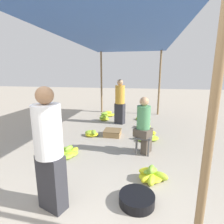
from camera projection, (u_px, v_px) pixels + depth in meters
The scene contains 18 objects.
canopy_post_front_right at pixel (211, 127), 1.50m from camera, with size 0.08×0.08×2.76m, color olive.
canopy_post_back_left at pixel (101, 83), 8.07m from camera, with size 0.08×0.08×2.76m, color olive.
canopy_post_back_right at pixel (159, 84), 7.58m from camera, with size 0.08×0.08×2.76m, color olive.
canopy_tarp at pixel (119, 35), 4.48m from camera, with size 3.00×6.75×0.04m, color #33569E.
vendor_foreground at pixel (49, 149), 2.25m from camera, with size 0.45×0.45×1.68m.
stool at pixel (143, 139), 4.01m from camera, with size 0.34×0.34×0.42m.
vendor_seated at pixel (144, 125), 3.94m from camera, with size 0.45×0.45×1.32m.
basin_black at pixel (137, 199), 2.49m from camera, with size 0.51×0.51×0.15m.
banana_pile_left_0 at pixel (104, 117), 6.87m from camera, with size 0.40×0.48×0.34m.
banana_pile_left_1 at pixel (68, 153), 3.96m from camera, with size 0.48×0.62×0.20m.
banana_pile_left_2 at pixel (92, 133), 5.19m from camera, with size 0.43×0.38×0.18m.
banana_pile_left_3 at pixel (108, 114), 7.61m from camera, with size 0.63×0.55×0.21m.
banana_pile_right_0 at pixel (148, 136), 4.88m from camera, with size 0.62×0.58×0.33m.
banana_pile_right_1 at pixel (151, 175), 3.03m from camera, with size 0.54×0.46×0.29m.
banana_pile_right_2 at pixel (144, 125), 5.99m from camera, with size 0.44×0.44×0.23m.
banana_pile_right_3 at pixel (142, 119), 6.92m from camera, with size 0.53×0.61×0.17m.
crate_near at pixel (112, 133), 5.21m from camera, with size 0.50×0.50×0.18m.
shopper_walking_mid at pixel (120, 101), 6.30m from camera, with size 0.45×0.45×1.61m.
Camera 1 is at (0.74, -1.27, 1.84)m, focal length 28.00 mm.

